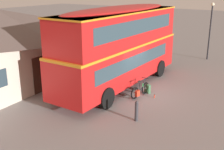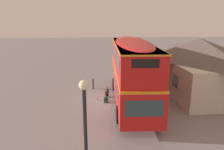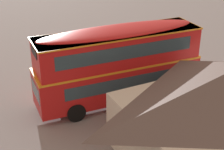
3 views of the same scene
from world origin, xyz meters
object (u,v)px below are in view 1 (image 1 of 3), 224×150
(backpack_on_ground, at_px, (147,88))
(water_bottle_red_squeeze, at_px, (154,96))
(touring_bicycle, at_px, (140,90))
(double_decker_bus, at_px, (120,44))
(kerb_bollard, at_px, (136,111))
(street_lamp, at_px, (211,25))

(backpack_on_ground, relative_size, water_bottle_red_squeeze, 2.49)
(touring_bicycle, distance_m, backpack_on_ground, 0.77)
(double_decker_bus, height_order, kerb_bollard, double_decker_bus)
(backpack_on_ground, bearing_deg, street_lamp, -4.95)
(street_lamp, relative_size, kerb_bollard, 4.76)
(touring_bicycle, xyz_separation_m, kerb_bollard, (-2.68, -1.20, 0.13))
(touring_bicycle, height_order, water_bottle_red_squeeze, touring_bicycle)
(touring_bicycle, xyz_separation_m, backpack_on_ground, (0.76, -0.10, -0.09))
(street_lamp, bearing_deg, double_decker_bus, 163.75)
(touring_bicycle, bearing_deg, water_bottle_red_squeeze, -70.91)
(double_decker_bus, bearing_deg, street_lamp, -16.25)
(water_bottle_red_squeeze, height_order, kerb_bollard, kerb_bollard)
(backpack_on_ground, distance_m, street_lamp, 10.05)
(touring_bicycle, bearing_deg, kerb_bollard, -155.86)
(touring_bicycle, relative_size, kerb_bollard, 1.74)
(kerb_bollard, bearing_deg, street_lamp, 1.14)
(street_lamp, bearing_deg, backpack_on_ground, 175.05)
(double_decker_bus, bearing_deg, water_bottle_red_squeeze, -104.06)
(touring_bicycle, relative_size, backpack_on_ground, 3.11)
(water_bottle_red_squeeze, xyz_separation_m, street_lamp, (10.17, -0.18, 2.75))
(double_decker_bus, bearing_deg, backpack_on_ground, -94.70)
(double_decker_bus, relative_size, touring_bicycle, 6.08)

